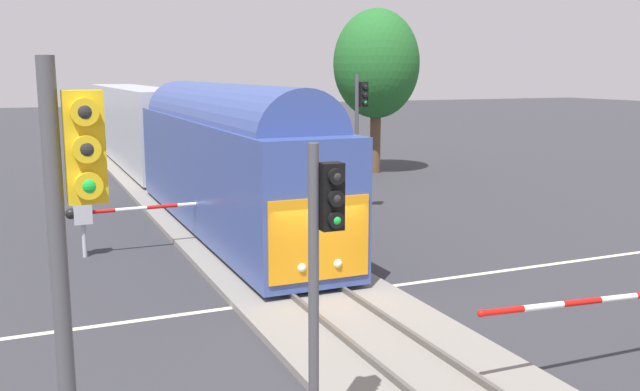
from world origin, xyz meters
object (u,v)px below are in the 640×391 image
(crossing_gate_far, at_px, (102,213))
(traffic_signal_far_side, at_px, (360,122))
(traffic_signal_near_left, at_px, (75,280))
(commuter_train, at_px, (168,134))
(oak_far_right, at_px, (376,64))
(traffic_signal_median, at_px, (323,251))

(crossing_gate_far, relative_size, traffic_signal_far_side, 0.98)
(traffic_signal_near_left, bearing_deg, commuter_train, 77.33)
(traffic_signal_near_left, bearing_deg, traffic_signal_far_side, 57.02)
(commuter_train, xyz_separation_m, traffic_signal_near_left, (-6.44, -28.65, 1.24))
(commuter_train, height_order, oak_far_right, oak_far_right)
(traffic_signal_far_side, relative_size, oak_far_right, 0.61)
(traffic_signal_near_left, relative_size, traffic_signal_far_side, 1.04)
(oak_far_right, bearing_deg, commuter_train, -174.55)
(traffic_signal_near_left, height_order, oak_far_right, oak_far_right)
(commuter_train, bearing_deg, traffic_signal_median, -96.18)
(oak_far_right, bearing_deg, traffic_signal_near_left, -122.18)
(commuter_train, bearing_deg, traffic_signal_near_left, -102.67)
(traffic_signal_median, xyz_separation_m, traffic_signal_far_side, (8.78, 16.42, 0.59))
(commuter_train, xyz_separation_m, traffic_signal_far_side, (5.97, -9.52, 1.08))
(commuter_train, height_order, traffic_signal_far_side, traffic_signal_far_side)
(crossing_gate_far, xyz_separation_m, traffic_signal_near_left, (-1.88, -16.53, 2.63))
(traffic_signal_median, bearing_deg, oak_far_right, 60.83)
(traffic_signal_median, distance_m, traffic_signal_far_side, 18.63)
(crossing_gate_far, distance_m, traffic_signal_far_side, 11.12)
(traffic_signal_near_left, xyz_separation_m, traffic_signal_far_side, (12.41, 19.12, -0.16))
(commuter_train, relative_size, traffic_signal_median, 8.53)
(commuter_train, bearing_deg, crossing_gate_far, -110.62)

